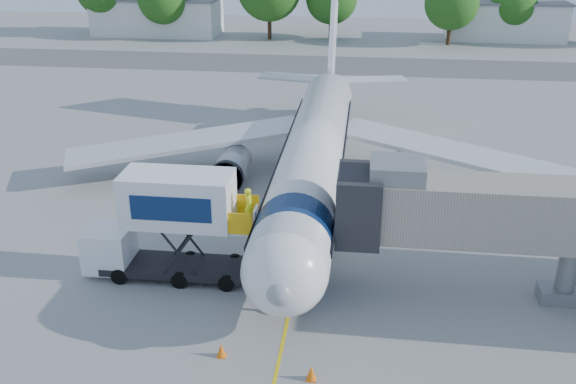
# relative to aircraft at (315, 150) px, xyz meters

# --- Properties ---
(ground) EXTENTS (160.00, 160.00, 0.00)m
(ground) POSITION_rel_aircraft_xyz_m (0.00, -4.12, -2.95)
(ground) COLOR #999996
(ground) RESTS_ON ground
(guidance_line) EXTENTS (0.15, 70.00, 0.01)m
(guidance_line) POSITION_rel_aircraft_xyz_m (0.00, -4.12, -2.94)
(guidance_line) COLOR yellow
(guidance_line) RESTS_ON ground
(taxiway_strip) EXTENTS (120.00, 10.00, 0.01)m
(taxiway_strip) POSITION_rel_aircraft_xyz_m (0.00, 37.88, -2.94)
(taxiway_strip) COLOR #59595B
(taxiway_strip) RESTS_ON ground
(aircraft) EXTENTS (34.17, 37.73, 11.35)m
(aircraft) POSITION_rel_aircraft_xyz_m (0.00, 0.00, 0.00)
(aircraft) COLOR white
(aircraft) RESTS_ON ground
(jet_bridge) EXTENTS (13.90, 3.20, 6.60)m
(jet_bridge) POSITION_rel_aircraft_xyz_m (7.99, -11.12, 1.39)
(jet_bridge) COLOR #9F9888
(jet_bridge) RESTS_ON ground
(catering_hiloader) EXTENTS (8.53, 2.44, 5.50)m
(catering_hiloader) POSITION_rel_aircraft_xyz_m (-6.26, -11.12, -0.19)
(catering_hiloader) COLOR black
(catering_hiloader) RESTS_ON ground
(safety_cone_a) EXTENTS (0.41, 0.41, 0.65)m
(safety_cone_a) POSITION_rel_aircraft_xyz_m (1.40, -18.01, -2.64)
(safety_cone_a) COLOR orange
(safety_cone_a) RESTS_ON ground
(safety_cone_b) EXTENTS (0.39, 0.39, 0.62)m
(safety_cone_b) POSITION_rel_aircraft_xyz_m (-2.36, -17.05, -2.65)
(safety_cone_b) COLOR orange
(safety_cone_b) RESTS_ON ground
(outbuilding_left) EXTENTS (18.40, 8.40, 5.30)m
(outbuilding_left) POSITION_rel_aircraft_xyz_m (-28.00, 55.88, -0.29)
(outbuilding_left) COLOR silver
(outbuilding_left) RESTS_ON ground
(outbuilding_right) EXTENTS (16.40, 7.40, 5.30)m
(outbuilding_right) POSITION_rel_aircraft_xyz_m (22.00, 57.88, -0.29)
(outbuilding_right) COLOR silver
(outbuilding_right) RESTS_ON ground
(tree_e) EXTENTS (7.20, 7.20, 9.18)m
(tree_e) POSITION_rel_aircraft_xyz_m (13.77, 52.47, 2.62)
(tree_e) COLOR #382314
(tree_e) RESTS_ON ground
(tree_f) EXTENTS (6.23, 6.23, 7.94)m
(tree_f) POSITION_rel_aircraft_xyz_m (22.63, 56.41, 1.86)
(tree_f) COLOR #382314
(tree_f) RESTS_ON ground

